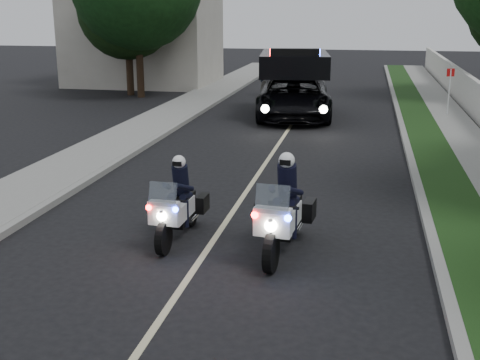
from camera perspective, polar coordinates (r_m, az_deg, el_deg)
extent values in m
plane|color=black|center=(9.99, -5.47, -9.97)|extent=(120.00, 120.00, 0.00)
cube|color=gray|center=(19.13, 15.40, 2.27)|extent=(0.20, 60.00, 0.15)
cube|color=#193814|center=(19.19, 17.48, 2.16)|extent=(1.20, 60.00, 0.16)
cube|color=gray|center=(19.37, 21.30, 1.93)|extent=(1.40, 60.00, 0.16)
cube|color=gray|center=(20.26, -8.42, 3.39)|extent=(0.20, 60.00, 0.15)
cube|color=gray|center=(20.65, -11.30, 3.50)|extent=(2.00, 60.00, 0.16)
cube|color=#A8A396|center=(36.87, -8.93, 14.18)|extent=(8.00, 6.00, 7.00)
cube|color=#BFB78C|center=(19.28, 3.15, 2.70)|extent=(0.12, 50.00, 0.01)
imported|color=black|center=(25.53, 4.94, 5.85)|extent=(3.62, 6.54, 3.03)
imported|color=black|center=(31.78, 2.39, 7.81)|extent=(0.74, 1.71, 0.87)
imported|color=black|center=(31.78, 2.39, 7.81)|extent=(0.59, 0.40, 1.62)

